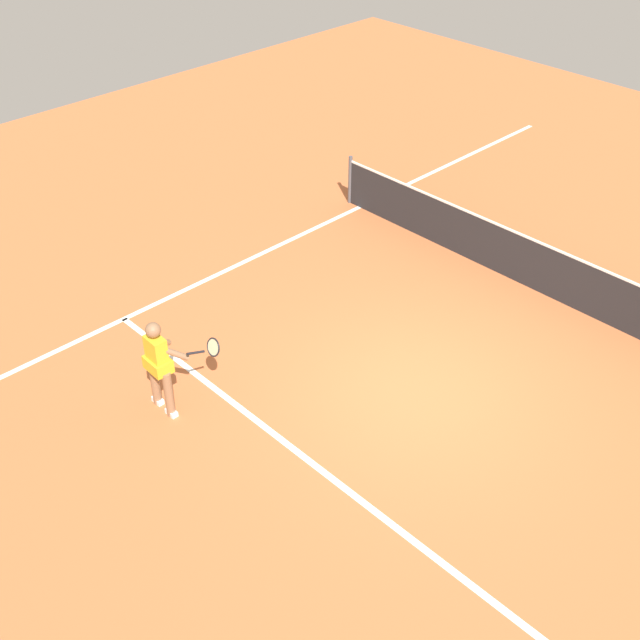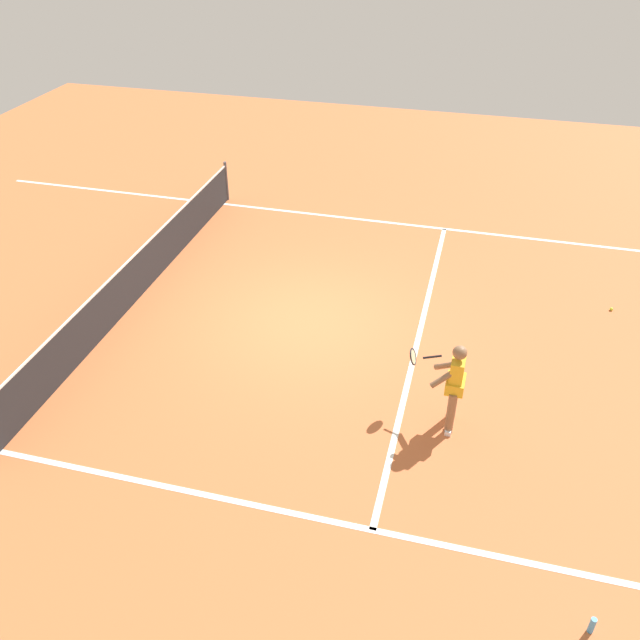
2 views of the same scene
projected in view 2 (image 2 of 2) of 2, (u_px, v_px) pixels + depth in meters
The scene contains 8 objects.
ground_plane at pixel (308, 319), 13.21m from camera, with size 28.19×28.19×0.00m, color #C66638.
service_line_marking at pixel (419, 336), 12.75m from camera, with size 9.30×0.10×0.01m, color white.
sideline_left_marking at pixel (220, 498), 9.49m from camera, with size 0.10×19.68×0.01m, color white.
sideline_right_marking at pixel (357, 219), 16.93m from camera, with size 0.10×19.68×0.01m, color white.
court_net at pixel (138, 275), 13.68m from camera, with size 9.98×0.08×1.05m.
tennis_player at pixel (453, 383), 10.27m from camera, with size 0.79×0.92×1.55m.
tennis_ball_near at pixel (611, 309), 13.45m from camera, with size 0.07×0.07×0.07m, color #D1E533.
water_bottle at pixel (592, 625), 7.78m from camera, with size 0.07×0.07×0.24m, color #4C9EE5.
Camera 2 is at (-10.51, -2.99, 7.43)m, focal length 37.69 mm.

